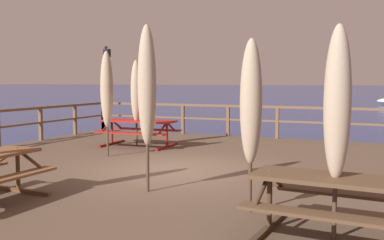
# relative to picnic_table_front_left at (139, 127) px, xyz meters

# --- Properties ---
(ground_plane) EXTENTS (600.00, 600.00, 0.00)m
(ground_plane) POSITION_rel_picnic_table_front_left_xyz_m (2.49, -2.74, -1.38)
(ground_plane) COLOR navy
(wooden_deck) EXTENTS (12.39, 12.50, 0.82)m
(wooden_deck) POSITION_rel_picnic_table_front_left_xyz_m (2.49, -2.74, -0.97)
(wooden_deck) COLOR brown
(wooden_deck) RESTS_ON ground
(railing_waterside_far) EXTENTS (12.19, 0.10, 1.09)m
(railing_waterside_far) POSITION_rel_picnic_table_front_left_xyz_m (2.49, 3.36, 0.18)
(railing_waterside_far) COLOR brown
(railing_waterside_far) RESTS_ON wooden_deck
(picnic_table_front_left) EXTENTS (2.23, 1.49, 0.78)m
(picnic_table_front_left) POSITION_rel_picnic_table_front_left_xyz_m (0.00, 0.00, 0.00)
(picnic_table_front_left) COLOR maroon
(picnic_table_front_left) RESTS_ON wooden_deck
(picnic_table_mid_left) EXTENTS (2.17, 1.54, 0.78)m
(picnic_table_mid_left) POSITION_rel_picnic_table_front_left_xyz_m (6.16, -5.87, -0.00)
(picnic_table_mid_left) COLOR brown
(picnic_table_mid_left) RESTS_ON wooden_deck
(patio_umbrella_tall_mid_left) EXTENTS (0.32, 0.32, 2.52)m
(patio_umbrella_tall_mid_left) POSITION_rel_picnic_table_front_left_xyz_m (-0.04, -0.05, 1.04)
(patio_umbrella_tall_mid_left) COLOR #4C3828
(patio_umbrella_tall_mid_left) RESTS_ON wooden_deck
(patio_umbrella_short_front) EXTENTS (0.32, 0.32, 2.58)m
(patio_umbrella_short_front) POSITION_rel_picnic_table_front_left_xyz_m (6.11, -5.86, 1.07)
(patio_umbrella_short_front) COLOR #4C3828
(patio_umbrella_short_front) RESTS_ON wooden_deck
(patio_umbrella_tall_front) EXTENTS (0.32, 0.32, 2.86)m
(patio_umbrella_tall_front) POSITION_rel_picnic_table_front_left_xyz_m (2.89, -4.68, 1.25)
(patio_umbrella_tall_front) COLOR #4C3828
(patio_umbrella_tall_front) RESTS_ON wooden_deck
(patio_umbrella_tall_mid_right) EXTENTS (0.32, 0.32, 2.52)m
(patio_umbrella_tall_mid_right) POSITION_rel_picnic_table_front_left_xyz_m (4.86, -5.16, 1.04)
(patio_umbrella_tall_mid_right) COLOR #4C3828
(patio_umbrella_tall_mid_right) RESTS_ON wooden_deck
(patio_umbrella_short_back) EXTENTS (0.32, 0.32, 2.66)m
(patio_umbrella_short_back) POSITION_rel_picnic_table_front_left_xyz_m (0.19, -1.89, 1.12)
(patio_umbrella_short_back) COLOR #4C3828
(patio_umbrella_short_back) RESTS_ON wooden_deck
(lamp_post_hooked) EXTENTS (0.49, 0.58, 3.20)m
(lamp_post_hooked) POSITION_rel_picnic_table_front_left_xyz_m (-2.89, 2.66, 1.55)
(lamp_post_hooked) COLOR black
(lamp_post_hooked) RESTS_ON wooden_deck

